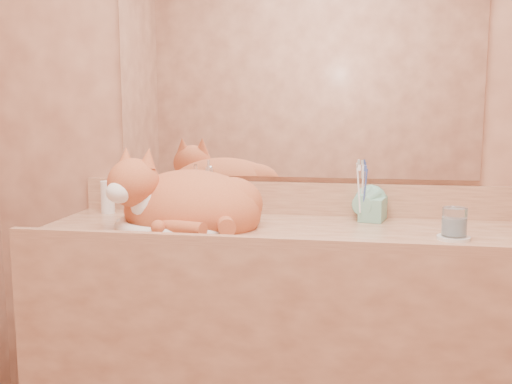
% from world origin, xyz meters
% --- Properties ---
extents(wall_back, '(2.40, 0.02, 2.50)m').
position_xyz_m(wall_back, '(0.00, 1.00, 1.25)').
color(wall_back, '#935942').
rests_on(wall_back, ground).
extents(vanity_counter, '(1.60, 0.55, 0.85)m').
position_xyz_m(vanity_counter, '(0.00, 0.72, 0.42)').
color(vanity_counter, '#945E42').
rests_on(vanity_counter, floor).
extents(mirror, '(1.30, 0.02, 0.80)m').
position_xyz_m(mirror, '(0.00, 0.99, 1.39)').
color(mirror, white).
rests_on(mirror, wall_back).
extents(sink_basin, '(0.47, 0.41, 0.14)m').
position_xyz_m(sink_basin, '(-0.34, 0.70, 0.92)').
color(sink_basin, white).
rests_on(sink_basin, vanity_counter).
extents(faucet, '(0.07, 0.13, 0.18)m').
position_xyz_m(faucet, '(-0.34, 0.87, 0.94)').
color(faucet, white).
rests_on(faucet, vanity_counter).
extents(cat, '(0.56, 0.49, 0.26)m').
position_xyz_m(cat, '(-0.34, 0.71, 0.94)').
color(cat, '#B34C29').
rests_on(cat, sink_basin).
extents(soap_dispenser, '(0.10, 0.10, 0.18)m').
position_xyz_m(soap_dispenser, '(0.27, 0.86, 0.94)').
color(soap_dispenser, '#77BFA4').
rests_on(soap_dispenser, vanity_counter).
extents(toothbrush_cup, '(0.15, 0.15, 0.11)m').
position_xyz_m(toothbrush_cup, '(0.25, 0.87, 0.91)').
color(toothbrush_cup, '#77BFA4').
rests_on(toothbrush_cup, vanity_counter).
extents(toothbrushes, '(0.03, 0.03, 0.20)m').
position_xyz_m(toothbrushes, '(0.25, 0.87, 0.97)').
color(toothbrushes, white).
rests_on(toothbrushes, toothbrush_cup).
extents(saucer, '(0.10, 0.10, 0.01)m').
position_xyz_m(saucer, '(0.52, 0.66, 0.85)').
color(saucer, white).
rests_on(saucer, vanity_counter).
extents(water_glass, '(0.07, 0.07, 0.09)m').
position_xyz_m(water_glass, '(0.52, 0.66, 0.90)').
color(water_glass, white).
rests_on(water_glass, saucer).
extents(lotion_bottle, '(0.05, 0.05, 0.12)m').
position_xyz_m(lotion_bottle, '(-0.69, 0.90, 0.91)').
color(lotion_bottle, white).
rests_on(lotion_bottle, vanity_counter).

